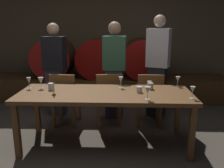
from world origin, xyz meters
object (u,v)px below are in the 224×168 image
wine_glass_far_right (193,90)px  cup_center_left (139,89)px  wine_barrel_right (141,58)px  wine_glass_far_left (29,81)px  guest_center (114,70)px  candle_center (54,92)px  cup_far_left (51,87)px  chair_center (109,97)px  guest_right (158,66)px  wine_barrel_center (97,58)px  cup_center_right (151,86)px  cup_far_right (149,84)px  wine_glass_center_right (148,91)px  dining_table (105,98)px  wine_barrel_left (54,58)px  guest_left (55,69)px  chair_left (65,97)px  wine_glass_center_left (121,80)px  wine_glass_left (41,81)px  chair_right (150,97)px  wine_glass_right (178,79)px

wine_glass_far_right → cup_center_left: wine_glass_far_right is taller
wine_barrel_right → wine_glass_far_left: bearing=-130.1°
guest_center → candle_center: (-0.73, -1.19, -0.06)m
guest_center → cup_far_left: bearing=53.3°
chair_center → guest_right: size_ratio=0.49×
wine_barrel_center → cup_center_right: 2.23m
candle_center → cup_far_right: 1.35m
guest_center → cup_center_left: guest_center is taller
guest_center → wine_glass_center_right: size_ratio=10.70×
dining_table → cup_far_left: 0.76m
cup_center_left → cup_far_right: 0.36m
guest_right → wine_glass_center_right: guest_right is taller
wine_barrel_left → dining_table: bearing=-60.1°
wine_barrel_left → guest_left: 1.11m
candle_center → cup_center_right: (1.26, 0.34, -0.00)m
wine_barrel_right → cup_far_left: (-1.39, -2.10, -0.10)m
cup_far_left → wine_glass_far_left: bearing=169.4°
chair_left → wine_glass_center_left: (0.90, -0.38, 0.38)m
wine_glass_left → cup_far_right: 1.54m
guest_center → cup_center_right: bearing=127.1°
chair_left → chair_right: (1.36, 0.04, 0.00)m
wine_barrel_center → dining_table: bearing=-81.8°
wine_glass_center_right → wine_barrel_right: bearing=87.2°
guest_left → candle_center: 1.33m
dining_table → wine_glass_far_left: bearing=171.4°
wine_barrel_right → candle_center: size_ratio=4.76×
chair_right → wine_glass_right: size_ratio=6.16×
wine_glass_center_left → wine_glass_center_right: 0.63m
wine_barrel_center → chair_center: (0.33, -1.53, -0.42)m
wine_barrel_center → dining_table: 2.24m
wine_barrel_center → guest_right: (1.17, -1.07, 0.01)m
guest_center → wine_glass_center_right: (0.43, -1.32, 0.00)m
dining_table → wine_glass_far_right: wine_glass_far_right is taller
chair_center → wine_glass_far_left: (-1.09, -0.51, 0.38)m
wine_glass_right → cup_center_left: size_ratio=1.82×
cup_far_right → wine_barrel_left: bearing=135.3°
dining_table → chair_right: 0.98m
guest_right → cup_center_left: size_ratio=22.69×
guest_center → cup_far_right: (0.53, -0.70, -0.07)m
wine_barrel_center → candle_center: (-0.32, -2.36, -0.10)m
wine_barrel_center → cup_far_left: (-0.43, -2.10, -0.10)m
wine_barrel_center → wine_glass_far_left: (-0.75, -2.04, -0.04)m
wine_barrel_right → guest_right: (0.20, -1.07, 0.01)m
wine_glass_right → wine_glass_center_right: bearing=-127.6°
guest_center → cup_far_left: 1.26m
cup_far_left → wine_barrel_center: bearing=78.6°
wine_barrel_center → cup_center_right: size_ratio=9.66×
wine_barrel_right → cup_far_left: bearing=-123.5°
cup_center_left → wine_glass_far_left: bearing=174.8°
wine_barrel_center → candle_center: 2.38m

